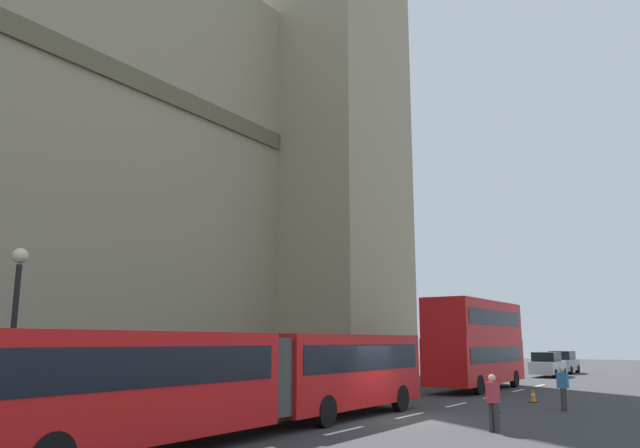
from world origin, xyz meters
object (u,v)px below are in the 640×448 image
double_decker_bus (476,340)px  pedestrian_by_kerb (563,387)px  traffic_cone_west (494,405)px  sedan_trailing (563,362)px  street_lamp (14,327)px  pedestrian_near_cones (493,401)px  traffic_cone_middle (533,396)px  articulated_bus (254,372)px  sedan_lead (548,365)px

double_decker_bus → pedestrian_by_kerb: (-8.34, -6.37, -1.80)m
traffic_cone_west → double_decker_bus: bearing=22.2°
double_decker_bus → sedan_trailing: bearing=-0.0°
street_lamp → pedestrian_near_cones: size_ratio=3.12×
double_decker_bus → traffic_cone_middle: bearing=-141.2°
articulated_bus → double_decker_bus: size_ratio=1.85×
sedan_lead → traffic_cone_west: (-25.94, -4.20, -0.63)m
traffic_cone_middle → traffic_cone_west: bearing=178.8°
sedan_lead → pedestrian_by_kerb: bearing=-165.3°
pedestrian_near_cones → pedestrian_by_kerb: bearing=-3.6°
sedan_lead → street_lamp: 40.25m
articulated_bus → double_decker_bus: double_decker_bus is taller
sedan_lead → sedan_trailing: 6.05m
pedestrian_by_kerb → double_decker_bus: bearing=37.3°
traffic_cone_middle → pedestrian_by_kerb: bearing=-145.7°
articulated_bus → pedestrian_near_cones: 7.22m
sedan_trailing → pedestrian_near_cones: sedan_trailing is taller
articulated_bus → pedestrian_by_kerb: 12.94m
double_decker_bus → traffic_cone_west: (-10.63, -4.35, -2.43)m
double_decker_bus → sedan_lead: (15.31, -0.15, -1.80)m
articulated_bus → traffic_cone_middle: size_ratio=31.29×
traffic_cone_middle → pedestrian_near_cones: bearing=-171.6°
sedan_lead → traffic_cone_middle: sedan_lead is taller
sedan_lead → sedan_trailing: size_ratio=1.00×
articulated_bus → traffic_cone_west: (8.95, -4.34, -1.46)m
pedestrian_near_cones → pedestrian_by_kerb: 7.20m
double_decker_bus → sedan_lead: 15.42m
sedan_lead → pedestrian_near_cones: bearing=-169.4°
articulated_bus → pedestrian_by_kerb: size_ratio=10.74×
sedan_lead → pedestrian_near_cones: 31.37m
articulated_bus → traffic_cone_west: 10.06m
sedan_lead → traffic_cone_west: bearing=-170.8°
articulated_bus → double_decker_bus: bearing=0.0°
articulated_bus → street_lamp: bearing=138.1°
sedan_trailing → pedestrian_by_kerb: sedan_trailing is taller
sedan_lead → pedestrian_near_cones: (-30.84, -5.77, -0.00)m
articulated_bus → pedestrian_by_kerb: (11.24, -6.36, -0.83)m
sedan_trailing → street_lamp: (-45.97, 4.50, 2.14)m
double_decker_bus → street_lamp: 25.02m
traffic_cone_west → street_lamp: size_ratio=0.11×
sedan_lead → traffic_cone_west: sedan_lead is taller
double_decker_bus → traffic_cone_west: bearing=-157.8°
articulated_bus → pedestrian_near_cones: articulated_bus is taller
double_decker_bus → sedan_trailing: (21.36, -0.00, -1.80)m
double_decker_bus → articulated_bus: bearing=-180.0°
sedan_lead → pedestrian_by_kerb: size_ratio=2.60×
pedestrian_near_cones → traffic_cone_middle: bearing=8.4°
traffic_cone_middle → pedestrian_near_cones: pedestrian_near_cones is taller
street_lamp → pedestrian_by_kerb: bearing=-33.8°
double_decker_bus → sedan_lead: bearing=-0.6°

